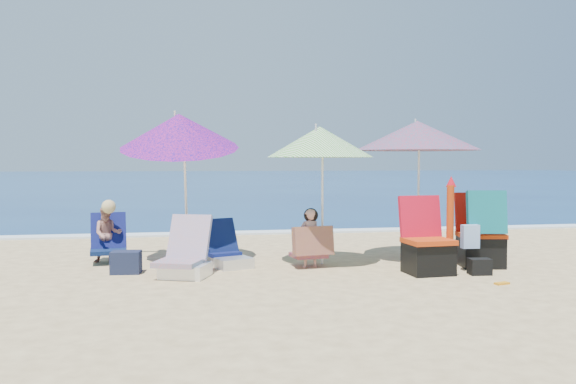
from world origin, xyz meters
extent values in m
plane|color=#D8BC84|center=(0.00, 0.00, 0.00)|extent=(120.00, 120.00, 0.00)
cube|color=navy|center=(0.00, 45.00, -0.05)|extent=(120.00, 80.00, 0.12)
cube|color=white|center=(0.00, 5.10, 0.02)|extent=(120.00, 0.50, 0.04)
cylinder|color=silver|center=(1.79, 1.26, 1.01)|extent=(0.04, 0.04, 2.02)
cone|color=red|center=(1.78, 1.30, 1.94)|extent=(2.24, 2.24, 0.45)
cylinder|color=white|center=(1.76, 1.34, 2.14)|extent=(0.04, 0.04, 0.12)
cylinder|color=white|center=(0.26, 1.22, 0.95)|extent=(0.05, 0.05, 1.91)
cone|color=#2D9E18|center=(0.20, 1.13, 1.83)|extent=(2.07, 2.07, 0.45)
cylinder|color=white|center=(0.12, 1.04, 2.03)|extent=(0.04, 0.04, 0.12)
cylinder|color=white|center=(-1.75, 1.91, 1.03)|extent=(0.09, 0.54, 2.00)
cone|color=#C11B74|center=(-1.84, 1.68, 2.00)|extent=(1.95, 2.01, 0.93)
cylinder|color=white|center=(-1.90, 1.66, 2.23)|extent=(0.04, 0.07, 0.14)
cylinder|color=#A8310C|center=(1.83, 0.24, 0.61)|extent=(0.12, 0.12, 1.21)
cone|color=red|center=(1.86, 0.27, 1.26)|extent=(0.16, 0.16, 0.15)
cube|color=#0D174D|center=(-1.23, 1.43, 0.17)|extent=(0.59, 0.56, 0.06)
cube|color=#0B1641|center=(-1.24, 1.52, 0.43)|extent=(0.54, 0.43, 0.50)
cube|color=silver|center=(-1.09, 1.13, 0.08)|extent=(0.62, 0.58, 0.15)
cube|color=#E85252|center=(-1.86, 0.49, 0.20)|extent=(0.70, 0.66, 0.07)
cube|color=#F08355|center=(-1.70, 0.79, 0.51)|extent=(0.64, 0.51, 0.60)
cube|color=white|center=(-1.76, 0.56, 0.09)|extent=(0.73, 0.69, 0.18)
cube|color=#BE360D|center=(1.50, 0.19, 0.45)|extent=(0.64, 0.58, 0.06)
cube|color=red|center=(1.49, 0.47, 0.76)|extent=(0.62, 0.21, 0.61)
cube|color=black|center=(1.51, 0.22, 0.22)|extent=(0.62, 0.56, 0.43)
cube|color=#B8310D|center=(2.51, 0.64, 0.46)|extent=(0.70, 0.65, 0.07)
cube|color=#AB160C|center=(2.55, 0.89, 0.77)|extent=(0.63, 0.28, 0.61)
cube|color=black|center=(2.50, 0.63, 0.22)|extent=(0.67, 0.62, 0.44)
cube|color=#0A7883|center=(2.45, 0.38, 0.82)|extent=(0.57, 0.29, 0.62)
cube|color=#8BACDF|center=(2.16, 0.28, 0.49)|extent=(0.24, 0.11, 0.33)
imported|color=tan|center=(0.01, 0.97, 0.43)|extent=(0.34, 0.25, 0.85)
cube|color=#371071|center=(0.01, 1.04, 0.17)|extent=(0.53, 0.49, 0.06)
cube|color=navy|center=(0.05, 0.90, 0.40)|extent=(0.61, 0.30, 0.43)
sphere|color=black|center=(0.04, 1.02, 0.76)|extent=(0.21, 0.21, 0.21)
imported|color=#AA7266|center=(-2.93, 1.93, 0.43)|extent=(0.46, 0.38, 0.86)
cube|color=#0C1C43|center=(-2.90, 1.80, 0.19)|extent=(0.58, 0.53, 0.06)
cube|color=#0D144E|center=(-2.93, 2.04, 0.47)|extent=(0.56, 0.37, 0.56)
sphere|color=tan|center=(-2.90, 1.85, 0.86)|extent=(0.21, 0.21, 0.21)
cube|color=#181E36|center=(-2.57, 0.97, 0.15)|extent=(0.42, 0.32, 0.31)
cube|color=#1B1B3B|center=(2.46, 1.20, 0.15)|extent=(0.42, 0.32, 0.30)
cube|color=black|center=(2.18, 0.05, 0.11)|extent=(0.30, 0.22, 0.22)
cube|color=orange|center=(2.15, -0.59, 0.01)|extent=(0.20, 0.13, 0.03)
camera|label=1|loc=(-1.74, -7.33, 1.54)|focal=36.75mm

